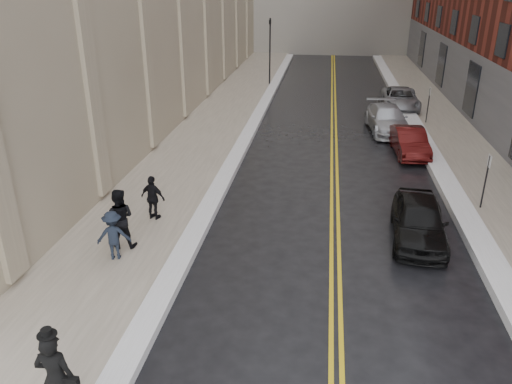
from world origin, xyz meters
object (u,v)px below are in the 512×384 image
(car_black, at_px, (419,220))
(car_silver_near, at_px, (387,119))
(car_silver_far, at_px, (400,99))
(pedestrian_c, at_px, (153,198))
(pedestrian_main, at_px, (56,379))
(pedestrian_a, at_px, (119,219))
(car_maroon, at_px, (410,142))
(pedestrian_b, at_px, (113,235))

(car_black, bearing_deg, car_silver_near, 93.62)
(car_black, xyz_separation_m, car_silver_far, (1.60, 18.30, -0.03))
(car_black, height_order, pedestrian_c, pedestrian_c)
(pedestrian_main, bearing_deg, pedestrian_a, -81.00)
(pedestrian_main, bearing_deg, car_silver_far, -113.08)
(car_silver_near, relative_size, car_silver_far, 0.99)
(car_silver_near, bearing_deg, pedestrian_a, -128.39)
(pedestrian_c, bearing_deg, car_silver_far, -104.99)
(car_maroon, xyz_separation_m, car_silver_far, (0.67, 9.39, 0.04))
(car_silver_far, height_order, pedestrian_c, pedestrian_c)
(pedestrian_main, xyz_separation_m, pedestrian_a, (-1.49, 6.69, -0.04))
(car_maroon, distance_m, pedestrian_b, 15.60)
(pedestrian_b, bearing_deg, car_maroon, -147.53)
(car_silver_near, height_order, pedestrian_b, pedestrian_b)
(car_maroon, xyz_separation_m, pedestrian_b, (-10.33, -11.68, 0.28))
(car_silver_near, xyz_separation_m, car_silver_far, (1.36, 5.41, -0.03))
(car_silver_far, bearing_deg, car_maroon, -92.58)
(pedestrian_b, bearing_deg, pedestrian_a, -99.22)
(pedestrian_b, bearing_deg, pedestrian_main, 87.17)
(pedestrian_main, height_order, pedestrian_b, pedestrian_main)
(car_silver_far, bearing_deg, car_silver_near, -102.63)
(pedestrian_main, bearing_deg, pedestrian_c, -86.34)
(car_silver_near, xyz_separation_m, pedestrian_b, (-9.64, -15.66, 0.22))
(pedestrian_c, bearing_deg, car_black, -164.75)
(car_silver_far, bearing_deg, pedestrian_b, -116.06)
(car_maroon, height_order, pedestrian_a, pedestrian_a)
(car_silver_near, distance_m, pedestrian_a, 17.83)
(car_black, height_order, car_silver_far, car_black)
(car_maroon, distance_m, car_silver_near, 4.04)
(car_silver_far, relative_size, pedestrian_main, 2.42)
(car_silver_near, xyz_separation_m, pedestrian_main, (-8.24, -21.63, 0.46))
(pedestrian_main, relative_size, pedestrian_a, 1.04)
(car_silver_far, distance_m, pedestrian_a, 23.18)
(pedestrian_main, bearing_deg, pedestrian_b, -80.32)
(car_maroon, relative_size, car_silver_far, 0.80)
(pedestrian_a, relative_size, pedestrian_b, 1.25)
(car_silver_far, bearing_deg, pedestrian_a, -117.07)
(car_silver_near, height_order, car_silver_far, car_silver_near)
(pedestrian_a, bearing_deg, car_black, -177.47)
(car_maroon, bearing_deg, pedestrian_c, -141.81)
(car_silver_far, bearing_deg, car_black, -93.49)
(car_black, bearing_deg, pedestrian_c, -175.44)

